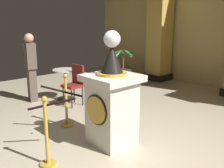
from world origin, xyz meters
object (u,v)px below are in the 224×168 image
(stanchion_near, at_px, (66,108))
(stanchion_far, at_px, (47,142))
(bystander_guest, at_px, (31,66))
(potted_palm_left, at_px, (123,74))
(cafe_table, at_px, (65,80))
(cafe_chair_red, at_px, (75,81))
(pedestal_clock, at_px, (112,102))

(stanchion_near, relative_size, stanchion_far, 1.01)
(stanchion_far, bearing_deg, bystander_guest, 157.33)
(potted_palm_left, bearing_deg, cafe_table, -85.26)
(stanchion_near, height_order, cafe_chair_red, stanchion_near)
(cafe_table, xyz_separation_m, cafe_chair_red, (0.54, -0.07, 0.08))
(stanchion_far, distance_m, cafe_table, 3.21)
(pedestal_clock, distance_m, cafe_table, 2.79)
(bystander_guest, distance_m, cafe_chair_red, 1.19)
(stanchion_far, bearing_deg, potted_palm_left, 123.53)
(bystander_guest, height_order, cafe_chair_red, bystander_guest)
(stanchion_far, bearing_deg, cafe_table, 142.85)
(bystander_guest, relative_size, cafe_chair_red, 1.74)
(pedestal_clock, xyz_separation_m, bystander_guest, (-3.08, 0.12, 0.16))
(pedestal_clock, bearing_deg, stanchion_far, -95.22)
(potted_palm_left, relative_size, bystander_guest, 0.68)
(stanchion_far, relative_size, cafe_table, 1.32)
(cafe_table, bearing_deg, stanchion_near, -32.02)
(stanchion_near, bearing_deg, pedestal_clock, 6.90)
(pedestal_clock, bearing_deg, cafe_table, 163.03)
(cafe_table, distance_m, cafe_chair_red, 0.56)
(stanchion_far, relative_size, bystander_guest, 0.61)
(stanchion_far, bearing_deg, pedestal_clock, 84.78)
(cafe_table, bearing_deg, bystander_guest, -121.67)
(stanchion_near, xyz_separation_m, potted_palm_left, (-1.70, 3.14, -0.03))
(stanchion_near, bearing_deg, bystander_guest, 172.44)
(potted_palm_left, relative_size, cafe_table, 1.48)
(pedestal_clock, height_order, cafe_chair_red, pedestal_clock)
(stanchion_near, distance_m, bystander_guest, 2.03)
(cafe_chair_red, bearing_deg, bystander_guest, -147.61)
(pedestal_clock, distance_m, potted_palm_left, 4.15)
(potted_palm_left, relative_size, cafe_chair_red, 1.19)
(bystander_guest, bearing_deg, pedestal_clock, -2.23)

